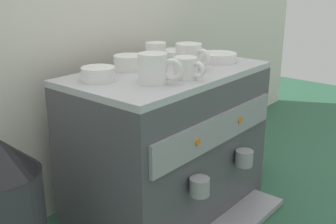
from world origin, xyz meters
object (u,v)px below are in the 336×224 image
Objects in this scene: ceramic_cup_1 at (190,56)px; ceramic_bowl_0 at (129,63)px; ceramic_bowl_3 at (218,58)px; coffee_grinder at (5,216)px; ceramic_cup_3 at (154,69)px; milk_pitcher at (250,151)px; espresso_machine at (169,144)px; ceramic_cup_0 at (156,54)px; ceramic_bowl_2 at (98,74)px; ceramic_bowl_1 at (177,55)px; ceramic_cup_2 at (186,68)px.

ceramic_bowl_0 is at bearing 136.26° from ceramic_cup_1.
coffee_grinder is at bearing 171.56° from ceramic_bowl_3.
ceramic_cup_3 is 0.78× the size of milk_pitcher.
milk_pitcher is (0.52, -0.15, -0.43)m from ceramic_bowl_0.
espresso_machine is 0.49m from milk_pitcher.
ceramic_bowl_2 is at bearing -176.65° from ceramic_cup_0.
ceramic_cup_3 is 0.35m from ceramic_bowl_3.
coffee_grinder is at bearing -177.94° from ceramic_bowl_1.
coffee_grinder is (-0.32, -0.01, -0.29)m from ceramic_bowl_2.
ceramic_cup_0 reaches higher than ceramic_bowl_2.
ceramic_cup_3 is at bearing -139.23° from ceramic_cup_0.
ceramic_bowl_2 is (-0.08, 0.14, -0.02)m from ceramic_cup_3.
ceramic_bowl_3 reaches higher than espresso_machine.
ceramic_cup_2 is at bearing -113.72° from ceramic_cup_0.
milk_pitcher is (0.25, -0.01, -0.42)m from ceramic_bowl_3.
ceramic_bowl_1 is at bearing 28.08° from ceramic_cup_3.
ceramic_bowl_0 is at bearing 11.48° from ceramic_bowl_2.
coffee_grinder is at bearing -178.75° from ceramic_bowl_2.
ceramic_bowl_2 is 0.44m from ceramic_bowl_3.
ceramic_bowl_2 reaches higher than coffee_grinder.
espresso_machine reaches higher than coffee_grinder.
coffee_grinder is 2.79× the size of milk_pitcher.
ceramic_cup_1 is at bearing -8.63° from coffee_grinder.
ceramic_cup_2 is 0.20m from ceramic_bowl_0.
ceramic_bowl_2 is 0.81m from milk_pitcher.
ceramic_cup_3 reaches higher than ceramic_bowl_1.
ceramic_bowl_1 is at bearing 43.80° from ceramic_cup_2.
ceramic_cup_0 is 0.76× the size of ceramic_cup_1.
espresso_machine is at bearing -55.19° from ceramic_bowl_0.
ceramic_cup_3 is at bearing -61.43° from ceramic_bowl_2.
ceramic_cup_1 is 0.30m from ceramic_bowl_2.
ceramic_cup_0 is 0.63m from milk_pitcher.
ceramic_bowl_1 is 1.21× the size of ceramic_bowl_2.
ceramic_bowl_0 is at bearing 176.69° from ceramic_bowl_1.
ceramic_cup_3 is (-0.18, -0.15, 0.00)m from ceramic_cup_0.
ceramic_cup_2 reaches higher than espresso_machine.
espresso_machine is at bearing -112.14° from ceramic_cup_0.
ceramic_cup_2 is at bearing -136.20° from ceramic_bowl_1.
espresso_machine is 5.20× the size of ceramic_cup_1.
espresso_machine is 5.33× the size of ceramic_bowl_3.
ceramic_cup_2 is at bearing -18.55° from coffee_grinder.
ceramic_cup_3 is at bearing -151.92° from ceramic_bowl_1.
ceramic_bowl_2 is (-0.22, 0.07, 0.26)m from espresso_machine.
espresso_machine is at bearing -149.69° from ceramic_bowl_1.
ceramic_cup_0 is 0.12m from ceramic_bowl_1.
ceramic_cup_3 is at bearing -178.46° from milk_pitcher.
ceramic_cup_1 is 0.82× the size of milk_pitcher.
coffee_grinder is at bearing 161.45° from ceramic_cup_2.
milk_pitcher is at bearing -1.54° from ceramic_bowl_3.
ceramic_cup_0 is at bearing 2.18° from coffee_grinder.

